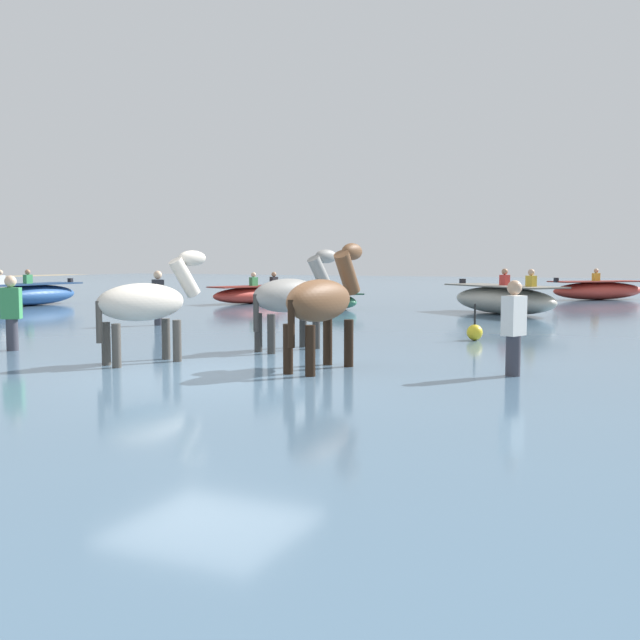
{
  "coord_description": "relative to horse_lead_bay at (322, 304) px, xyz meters",
  "views": [
    {
      "loc": [
        5.59,
        -8.63,
        1.92
      ],
      "look_at": [
        0.1,
        3.39,
        0.83
      ],
      "focal_mm": 41.93,
      "sensor_mm": 36.0,
      "label": 1
    }
  ],
  "objects": [
    {
      "name": "ground_plane",
      "position": [
        -1.2,
        -1.06,
        -1.27
      ],
      "size": [
        120.0,
        120.0,
        0.0
      ],
      "primitive_type": "plane",
      "color": "gray"
    },
    {
      "name": "horse_flank_pinto",
      "position": [
        -2.72,
        -0.49,
        -0.06
      ],
      "size": [
        1.09,
        1.84,
        2.05
      ],
      "color": "beige",
      "rests_on": "ground"
    },
    {
      "name": "horse_lead_bay",
      "position": [
        0.0,
        0.0,
        0.0
      ],
      "size": [
        0.7,
        1.99,
        2.15
      ],
      "color": "brown",
      "rests_on": "ground"
    },
    {
      "name": "boat_near_port",
      "position": [
        -8.76,
        13.36,
        -0.63
      ],
      "size": [
        2.19,
        3.58,
        1.1
      ],
      "color": "#BC382D",
      "rests_on": "water_surface"
    },
    {
      "name": "person_wading_close",
      "position": [
        -6.48,
        4.83,
        -0.41
      ],
      "size": [
        0.38,
        0.35,
        1.63
      ],
      "color": "#383842",
      "rests_on": "ground"
    },
    {
      "name": "person_onlooker_left",
      "position": [
        2.6,
        0.55,
        -0.41
      ],
      "size": [
        0.31,
        0.37,
        1.63
      ],
      "color": "#383842",
      "rests_on": "ground"
    },
    {
      "name": "channel_buoy",
      "position": [
        1.12,
        4.71,
        -0.78
      ],
      "size": [
        0.31,
        0.31,
        0.71
      ],
      "color": "yellow",
      "rests_on": "water_surface"
    },
    {
      "name": "boat_distant_west",
      "position": [
        0.3,
        11.93,
        -0.53
      ],
      "size": [
        3.99,
        3.59,
        1.3
      ],
      "color": "#B2AD9E",
      "rests_on": "water_surface"
    },
    {
      "name": "boat_near_starboard",
      "position": [
        -15.05,
        9.19,
        -0.57
      ],
      "size": [
        1.48,
        3.83,
        1.22
      ],
      "color": "#28518E",
      "rests_on": "water_surface"
    },
    {
      "name": "water_surface",
      "position": [
        -1.2,
        8.94,
        -1.11
      ],
      "size": [
        90.0,
        90.0,
        0.33
      ],
      "primitive_type": "cube",
      "color": "slate",
      "rests_on": "ground"
    },
    {
      "name": "horse_trailing_grey",
      "position": [
        -1.45,
        1.88,
        -0.04
      ],
      "size": [
        1.06,
        1.88,
        2.08
      ],
      "color": "gray",
      "rests_on": "ground"
    },
    {
      "name": "boat_distant_east",
      "position": [
        -5.07,
        12.1,
        -0.69
      ],
      "size": [
        2.49,
        2.25,
        0.66
      ],
      "color": "#337556",
      "rests_on": "water_surface"
    },
    {
      "name": "person_spectator_far",
      "position": [
        -5.8,
        -0.22,
        -0.41
      ],
      "size": [
        0.38,
        0.33,
        1.63
      ],
      "color": "#383842",
      "rests_on": "ground"
    },
    {
      "name": "boat_far_inshore",
      "position": [
        2.2,
        20.97,
        -0.58
      ],
      "size": [
        3.78,
        3.62,
        1.2
      ],
      "color": "#BC382D",
      "rests_on": "water_surface"
    }
  ]
}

